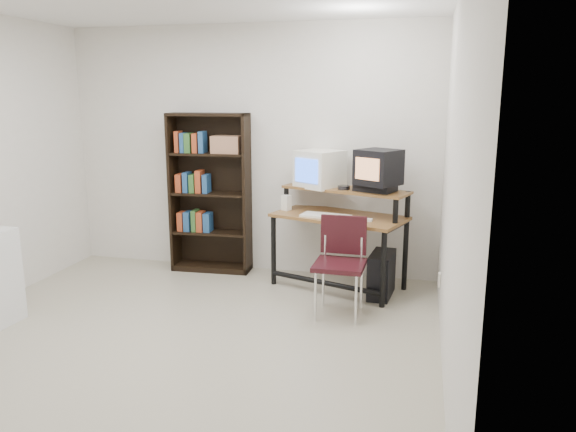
% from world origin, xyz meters
% --- Properties ---
extents(floor, '(4.00, 4.00, 0.01)m').
position_xyz_m(floor, '(0.00, 0.00, -0.01)').
color(floor, '#B9B199').
rests_on(floor, ground).
extents(back_wall, '(4.00, 0.01, 2.60)m').
position_xyz_m(back_wall, '(0.00, 2.00, 1.30)').
color(back_wall, silver).
rests_on(back_wall, floor).
extents(right_wall, '(0.01, 4.00, 2.60)m').
position_xyz_m(right_wall, '(2.00, 0.00, 1.30)').
color(right_wall, silver).
rests_on(right_wall, floor).
extents(computer_desk, '(1.40, 1.00, 0.98)m').
position_xyz_m(computer_desk, '(1.04, 1.62, 0.69)').
color(computer_desk, brown).
rests_on(computer_desk, floor).
extents(crt_monitor, '(0.54, 0.54, 0.37)m').
position_xyz_m(crt_monitor, '(0.79, 1.81, 1.16)').
color(crt_monitor, white).
rests_on(crt_monitor, computer_desk).
extents(vcr, '(0.43, 0.37, 0.08)m').
position_xyz_m(vcr, '(1.37, 1.63, 1.01)').
color(vcr, black).
rests_on(vcr, computer_desk).
extents(crt_tv, '(0.48, 0.48, 0.33)m').
position_xyz_m(crt_tv, '(1.39, 1.59, 1.22)').
color(crt_tv, black).
rests_on(crt_tv, vcr).
extents(cd_spindle, '(0.14, 0.14, 0.05)m').
position_xyz_m(cd_spindle, '(1.06, 1.65, 0.99)').
color(cd_spindle, '#26262B').
rests_on(cd_spindle, computer_desk).
extents(keyboard, '(0.50, 0.29, 0.03)m').
position_xyz_m(keyboard, '(0.91, 1.49, 0.74)').
color(keyboard, white).
rests_on(keyboard, computer_desk).
extents(mousepad, '(0.28, 0.26, 0.01)m').
position_xyz_m(mousepad, '(1.30, 1.42, 0.72)').
color(mousepad, black).
rests_on(mousepad, computer_desk).
extents(mouse, '(0.11, 0.07, 0.03)m').
position_xyz_m(mouse, '(1.32, 1.40, 0.74)').
color(mouse, white).
rests_on(mouse, mousepad).
extents(desk_speaker, '(0.11, 0.10, 0.17)m').
position_xyz_m(desk_speaker, '(0.47, 1.71, 0.80)').
color(desk_speaker, white).
rests_on(desk_speaker, computer_desk).
extents(pc_tower, '(0.24, 0.47, 0.42)m').
position_xyz_m(pc_tower, '(1.47, 1.45, 0.21)').
color(pc_tower, black).
rests_on(pc_tower, floor).
extents(school_chair, '(0.43, 0.43, 0.85)m').
position_xyz_m(school_chair, '(1.15, 0.94, 0.52)').
color(school_chair, black).
rests_on(school_chair, floor).
extents(bookshelf, '(0.86, 0.32, 1.70)m').
position_xyz_m(bookshelf, '(-0.40, 1.85, 0.88)').
color(bookshelf, black).
rests_on(bookshelf, floor).
extents(wall_outlet, '(0.02, 0.08, 0.12)m').
position_xyz_m(wall_outlet, '(1.99, 1.15, 0.30)').
color(wall_outlet, beige).
rests_on(wall_outlet, right_wall).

